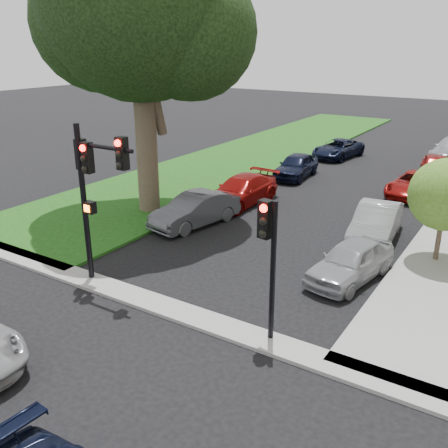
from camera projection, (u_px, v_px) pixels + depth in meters
The scene contains 14 objects.
ground at pixel (129, 342), 14.10m from camera, with size 140.00×140.00×0.00m, color black.
grass_strip at pixel (259, 153), 37.61m from camera, with size 8.00×44.00×0.12m, color #103C0D.
sidewalk_cross at pixel (173, 310), 15.66m from camera, with size 60.00×1.00×0.12m, color #A5A5A5.
small_tree_a at pixel (446, 195), 18.30m from camera, with size 2.69×2.69×4.03m.
traffic_signal_main at pixel (92, 177), 16.25m from camera, with size 2.69×0.69×5.53m.
traffic_signal_secondary at pixel (269, 245), 13.22m from camera, with size 0.55×0.44×4.16m.
car_parked_0 at pixel (351, 261), 17.55m from camera, with size 1.67×4.15×1.42m, color #999BA0.
car_parked_1 at pixel (376, 223), 21.03m from camera, with size 1.62×4.65×1.53m, color #999BA0.
car_parked_2 at pixel (415, 184), 27.18m from camera, with size 2.14×4.64×1.29m, color maroon.
car_parked_3 at pixel (436, 167), 30.37m from camera, with size 1.76×4.36×1.49m, color maroon.
car_parked_5 at pixel (195, 210), 22.73m from camera, with size 1.58×4.53×1.49m, color #3F4247.
car_parked_6 at pixel (241, 191), 25.71m from camera, with size 2.04×5.03×1.46m, color maroon.
car_parked_7 at pixel (296, 166), 30.75m from camera, with size 1.75×4.34×1.48m, color black.
car_parked_8 at pixel (338, 149), 36.04m from camera, with size 2.17×4.72×1.31m, color black.
Camera 1 is at (8.75, -8.74, 8.01)m, focal length 40.00 mm.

